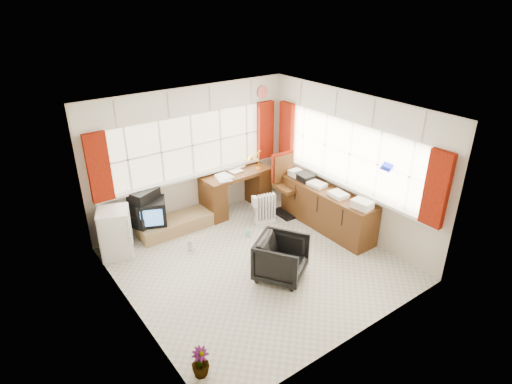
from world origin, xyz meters
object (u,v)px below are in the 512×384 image
desk_lamp (259,156)px  crt_tv (152,212)px  credenza (327,208)px  task_chair (286,182)px  office_chair (281,258)px  desk (235,188)px  radiator (265,212)px  mini_fridge (116,233)px  tv_bench (177,224)px

desk_lamp → crt_tv: 2.29m
credenza → task_chair: bearing=102.4°
task_chair → crt_tv: size_ratio=1.91×
office_chair → desk_lamp: bearing=28.8°
desk → radiator: size_ratio=2.43×
credenza → desk_lamp: bearing=108.7°
desk → radiator: 0.86m
mini_fridge → credenza: bearing=-21.9°
desk → office_chair: 2.38m
desk → office_chair: bearing=-106.4°
task_chair → tv_bench: 2.21m
desk_lamp → task_chair: task_chair is taller
office_chair → tv_bench: bearing=73.6°
desk → task_chair: size_ratio=1.19×
task_chair → mini_fridge: size_ratio=1.44×
tv_bench → desk: bearing=3.4°
office_chair → credenza: bearing=-10.3°
radiator → desk: bearing=98.9°
office_chair → crt_tv: size_ratio=1.16×
radiator → mini_fridge: bearing=167.0°
desk → tv_bench: bearing=-176.6°
office_chair → desk: bearing=40.5°
desk → crt_tv: bearing=179.9°
desk_lamp → task_chair: 0.72m
task_chair → tv_bench: bearing=164.2°
desk → mini_fridge: 2.48m
office_chair → task_chair: bearing=15.7°
office_chair → crt_tv: (-1.07, 2.28, 0.14)m
desk → office_chair: desk is taller
tv_bench → mini_fridge: bearing=-173.0°
credenza → mini_fridge: size_ratio=2.41×
task_chair → tv_bench: size_ratio=0.85×
office_chair → credenza: 1.76m
task_chair → mini_fridge: bearing=172.2°
office_chair → crt_tv: bearing=82.1°
radiator → credenza: credenza is taller
task_chair → crt_tv: bearing=165.0°
desk_lamp → credenza: bearing=-71.3°
task_chair → radiator: size_ratio=2.03×
office_chair → tv_bench: office_chair is taller
tv_bench → mini_fridge: mini_fridge is taller
desk → desk_lamp: bearing=-19.3°
desk → credenza: size_ratio=0.71×
office_chair → mini_fridge: (-1.80, 2.06, 0.08)m
desk → office_chair: (-0.67, -2.28, -0.12)m
task_chair → credenza: size_ratio=0.60×
task_chair → tv_bench: (-2.07, 0.58, -0.51)m
mini_fridge → radiator: bearing=-13.0°
task_chair → office_chair: (-1.41, -1.61, -0.30)m
desk → mini_fridge: bearing=-174.9°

